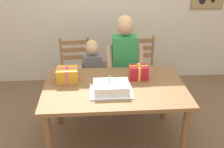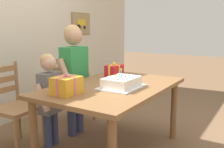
# 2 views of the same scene
# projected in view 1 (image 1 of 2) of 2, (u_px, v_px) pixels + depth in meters

# --- Properties ---
(ground_plane) EXTENTS (20.00, 20.00, 0.00)m
(ground_plane) POSITION_uv_depth(u_px,v_px,m) (114.00, 140.00, 3.31)
(ground_plane) COLOR brown
(back_wall) EXTENTS (6.40, 0.11, 2.60)m
(back_wall) POSITION_uv_depth(u_px,v_px,m) (106.00, 1.00, 4.29)
(back_wall) COLOR beige
(back_wall) RESTS_ON ground
(dining_table) EXTENTS (1.52, 0.98, 0.72)m
(dining_table) POSITION_uv_depth(u_px,v_px,m) (115.00, 93.00, 3.04)
(dining_table) COLOR brown
(dining_table) RESTS_ON ground
(birthday_cake) EXTENTS (0.44, 0.34, 0.19)m
(birthday_cake) POSITION_uv_depth(u_px,v_px,m) (111.00, 88.00, 2.87)
(birthday_cake) COLOR silver
(birthday_cake) RESTS_ON dining_table
(gift_box_red_large) EXTENTS (0.23, 0.20, 0.19)m
(gift_box_red_large) POSITION_uv_depth(u_px,v_px,m) (68.00, 75.00, 3.08)
(gift_box_red_large) COLOR gold
(gift_box_red_large) RESTS_ON dining_table
(gift_box_beside_cake) EXTENTS (0.21, 0.14, 0.19)m
(gift_box_beside_cake) POSITION_uv_depth(u_px,v_px,m) (139.00, 72.00, 3.13)
(gift_box_beside_cake) COLOR red
(gift_box_beside_cake) RESTS_ON dining_table
(chair_left) EXTENTS (0.45, 0.45, 0.92)m
(chair_left) POSITION_uv_depth(u_px,v_px,m) (76.00, 72.00, 3.94)
(chair_left) COLOR #996B42
(chair_left) RESTS_ON ground
(chair_right) EXTENTS (0.45, 0.45, 0.92)m
(chair_right) POSITION_uv_depth(u_px,v_px,m) (142.00, 70.00, 4.00)
(chair_right) COLOR #996B42
(chair_right) RESTS_ON ground
(child_older) EXTENTS (0.48, 0.27, 1.33)m
(child_older) POSITION_uv_depth(u_px,v_px,m) (125.00, 56.00, 3.57)
(child_older) COLOR #38426B
(child_older) RESTS_ON ground
(child_younger) EXTENTS (0.38, 0.22, 1.03)m
(child_younger) POSITION_uv_depth(u_px,v_px,m) (93.00, 70.00, 3.62)
(child_younger) COLOR #38426B
(child_younger) RESTS_ON ground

